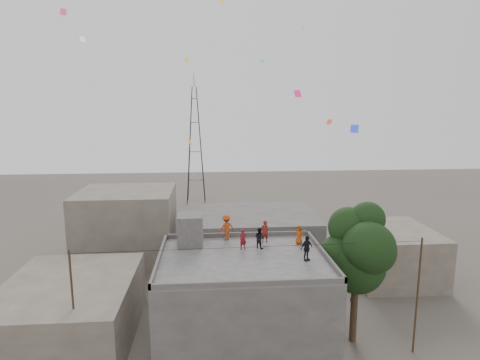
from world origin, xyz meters
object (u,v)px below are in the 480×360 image
object	(u,v)px
person_dark_adult	(307,248)
person_red_adult	(265,231)
stair_head_box	(190,230)
transmission_tower	(195,145)
tree	(359,251)

from	to	relation	value
person_dark_adult	person_red_adult	bearing A→B (deg)	92.21
stair_head_box	person_dark_adult	bearing A→B (deg)	-25.86
transmission_tower	person_dark_adult	bearing A→B (deg)	-79.33
person_red_adult	person_dark_adult	size ratio (longest dim) A/B	1.00
person_red_adult	transmission_tower	bearing A→B (deg)	-90.38
tree	person_dark_adult	size ratio (longest dim) A/B	6.08
transmission_tower	person_red_adult	distance (m)	37.84
tree	person_dark_adult	distance (m)	4.00
person_dark_adult	stair_head_box	bearing A→B (deg)	125.87
tree	person_red_adult	distance (m)	6.10
stair_head_box	transmission_tower	size ratio (longest dim) A/B	0.10
stair_head_box	person_dark_adult	distance (m)	7.64
stair_head_box	person_red_adult	xyz separation A→B (m)	(4.88, 0.06, -0.25)
person_red_adult	person_dark_adult	distance (m)	3.93
transmission_tower	person_dark_adult	world-z (taller)	transmission_tower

